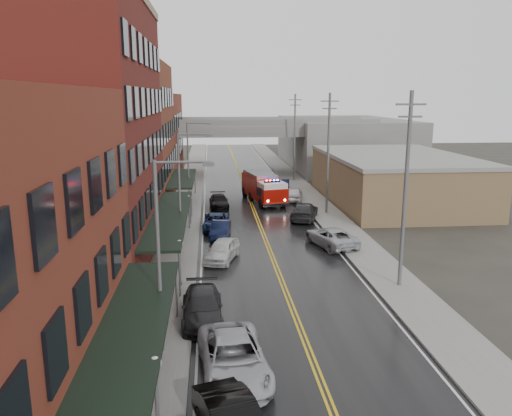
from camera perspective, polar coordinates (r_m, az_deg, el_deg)
road at (r=45.19m, az=0.55°, el=-2.29°), size 11.00×160.00×0.02m
sidewalk_left at (r=45.05m, az=-8.74°, el=-2.40°), size 3.00×160.00×0.15m
sidewalk_right at (r=46.45m, az=9.55°, el=-1.97°), size 3.00×160.00×0.15m
curb_left at (r=44.97m, az=-6.64°, el=-2.36°), size 0.30×160.00×0.15m
curb_right at (r=46.07m, az=7.56°, el=-2.03°), size 0.30×160.00×0.15m
brick_building_b at (r=37.61m, az=-19.08°, el=7.92°), size 9.00×20.00×18.00m
brick_building_c at (r=54.83m, az=-14.68°, el=7.89°), size 9.00×15.00×15.00m
brick_building_far at (r=72.22m, az=-12.40°, el=7.86°), size 9.00×20.00×12.00m
tan_building at (r=57.93m, az=15.50°, el=3.09°), size 14.00×22.00×5.00m
right_far_block at (r=86.73m, az=9.86°, el=7.39°), size 18.00×30.00×8.00m
awning_0 at (r=19.72m, az=-14.10°, el=-13.82°), size 2.60×16.00×3.09m
awning_1 at (r=37.58m, az=-9.79°, el=-0.87°), size 2.60×18.00×3.09m
awning_2 at (r=54.72m, az=-8.40°, el=3.39°), size 2.60×13.00×3.09m
globe_lamp_0 at (r=18.15m, az=-11.39°, el=-18.58°), size 0.44×0.44×3.12m
globe_lamp_1 at (r=30.95m, az=-8.71°, el=-5.07°), size 0.44×0.44×3.12m
globe_lamp_2 at (r=44.48m, az=-7.68°, el=0.41°), size 0.44×0.44×3.12m
street_lamp_0 at (r=22.50m, az=-10.50°, el=-4.27°), size 2.64×0.22×9.00m
street_lamp_1 at (r=38.06m, az=-8.39°, el=2.72°), size 2.64×0.22×9.00m
street_lamp_2 at (r=53.87m, az=-7.50°, el=5.64°), size 2.64×0.22×9.00m
utility_pole_0 at (r=31.18m, az=16.73°, el=2.23°), size 1.80×0.24×12.00m
utility_pole_1 at (r=50.10m, az=8.25°, el=6.38°), size 1.80×0.24×12.00m
utility_pole_2 at (r=69.62m, az=4.44°, el=8.20°), size 1.80×0.24×12.00m
overpass at (r=75.78m, az=-1.89°, el=8.34°), size 40.00×10.00×7.50m
fire_truck at (r=55.88m, az=0.89°, el=2.41°), size 4.86×9.12×3.19m
parked_car_left_2 at (r=22.09m, az=-2.58°, el=-16.71°), size 3.26×6.15×1.65m
parked_car_left_3 at (r=27.04m, az=-6.16°, el=-11.19°), size 2.23×5.27×1.52m
parked_car_left_4 at (r=36.32m, az=-3.90°, el=-4.83°), size 3.12×4.84×1.53m
parked_car_left_5 at (r=42.10m, az=-4.08°, el=-2.49°), size 1.97×4.31×1.37m
parked_car_left_6 at (r=44.66m, az=-4.58°, el=-1.62°), size 2.49×5.01×1.36m
parked_car_left_7 at (r=53.39m, az=-4.25°, el=0.76°), size 2.16×4.88×1.39m
parked_car_right_0 at (r=40.10m, az=8.56°, el=-3.27°), size 3.96×5.93×1.51m
parked_car_right_1 at (r=48.35m, az=5.54°, el=-0.36°), size 3.83×6.08×1.64m
parked_car_right_2 at (r=57.08m, az=4.36°, el=1.62°), size 2.72×4.87×1.56m
parked_car_right_3 at (r=62.84m, az=3.07°, el=2.65°), size 2.32×4.90×1.55m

